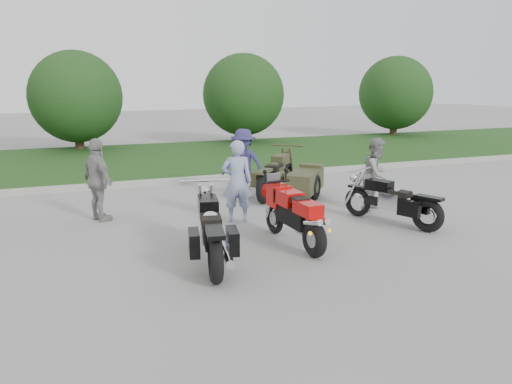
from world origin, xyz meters
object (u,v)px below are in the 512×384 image
object	(u,v)px
sportbike_red	(294,214)
cruiser_left	(211,233)
person_stripe	(237,181)
person_grey	(376,174)
person_back	(98,180)
cruiser_sidecar	(292,180)
cruiser_right	(395,203)
person_denim	(243,164)

from	to	relation	value
sportbike_red	cruiser_left	bearing A→B (deg)	-171.94
person_stripe	person_grey	bearing A→B (deg)	-167.69
cruiser_left	person_back	world-z (taller)	person_back
cruiser_left	cruiser_sidecar	bearing A→B (deg)	60.50
sportbike_red	cruiser_left	xyz separation A→B (m)	(-1.62, -0.36, -0.07)
cruiser_left	sportbike_red	bearing A→B (deg)	23.11
sportbike_red	person_back	world-z (taller)	person_back
sportbike_red	cruiser_right	distance (m)	2.50
cruiser_sidecar	person_back	world-z (taller)	person_back
cruiser_left	cruiser_sidecar	xyz separation A→B (m)	(3.09, 3.66, -0.04)
person_grey	person_stripe	bearing A→B (deg)	144.46
cruiser_sidecar	person_back	bearing A→B (deg)	-133.20
cruiser_right	person_back	xyz separation A→B (m)	(-5.57, 2.40, 0.42)
person_grey	person_denim	world-z (taller)	person_denim
cruiser_right	person_denim	bearing A→B (deg)	98.18
person_grey	person_back	size ratio (longest dim) A/B	0.94
person_grey	person_back	distance (m)	6.00
cruiser_sidecar	person_denim	distance (m)	1.27
cruiser_sidecar	person_back	size ratio (longest dim) A/B	1.36
cruiser_right	person_denim	distance (m)	3.95
cruiser_right	cruiser_sidecar	distance (m)	3.02
cruiser_sidecar	person_grey	distance (m)	2.16
cruiser_sidecar	person_denim	size ratio (longest dim) A/B	1.37
sportbike_red	cruiser_sidecar	xyz separation A→B (m)	(1.47, 3.31, -0.11)
cruiser_right	cruiser_sidecar	world-z (taller)	cruiser_sidecar
person_stripe	person_grey	xyz separation A→B (m)	(3.21, -0.20, -0.04)
cruiser_sidecar	person_denim	xyz separation A→B (m)	(-1.11, 0.48, 0.39)
sportbike_red	person_denim	size ratio (longest dim) A/B	1.21
sportbike_red	cruiser_right	xyz separation A→B (m)	(2.45, 0.45, -0.13)
cruiser_right	person_stripe	xyz separation A→B (m)	(-2.92, 1.34, 0.41)
cruiser_right	sportbike_red	bearing A→B (deg)	166.56
person_grey	cruiser_sidecar	bearing A→B (deg)	94.52
sportbike_red	person_stripe	world-z (taller)	person_stripe
cruiser_left	person_grey	world-z (taller)	person_grey
cruiser_sidecar	person_denim	world-z (taller)	person_denim
person_back	sportbike_red	bearing A→B (deg)	-156.97
sportbike_red	person_denim	xyz separation A→B (m)	(0.36, 3.78, 0.28)
cruiser_left	cruiser_right	xyz separation A→B (m)	(4.07, 0.81, -0.06)
person_back	person_grey	bearing A→B (deg)	-126.67
sportbike_red	cruiser_left	world-z (taller)	cruiser_left
cruiser_right	person_back	size ratio (longest dim) A/B	1.22
cruiser_right	person_denim	world-z (taller)	person_denim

